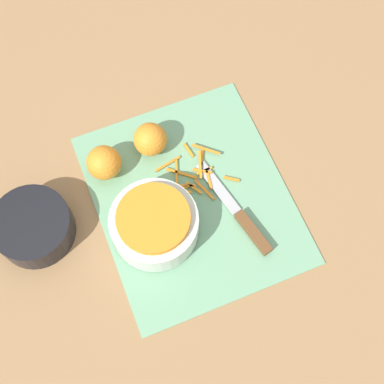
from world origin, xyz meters
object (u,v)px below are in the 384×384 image
at_px(bowl_speckled, 154,224).
at_px(bowl_dark, 34,227).
at_px(orange_left, 150,139).
at_px(orange_right, 104,163).
at_px(knife, 246,223).

xyz_separation_m(bowl_speckled, bowl_dark, (0.09, 0.22, -0.01)).
bearing_deg(orange_left, bowl_speckled, 162.22).
bearing_deg(orange_right, orange_left, -81.66).
distance_m(bowl_dark, orange_left, 0.29).
distance_m(knife, orange_left, 0.26).
bearing_deg(orange_right, bowl_dark, 113.79).
bearing_deg(knife, orange_left, 13.50).
relative_size(orange_left, orange_right, 0.98).
distance_m(bowl_speckled, knife, 0.18).
height_order(bowl_dark, orange_left, orange_left).
bearing_deg(bowl_speckled, bowl_dark, 68.51).
bearing_deg(bowl_dark, bowl_speckled, -111.49).
xyz_separation_m(bowl_speckled, orange_right, (0.16, 0.05, -0.00)).
height_order(orange_left, orange_right, orange_right).
distance_m(bowl_speckled, orange_left, 0.19).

